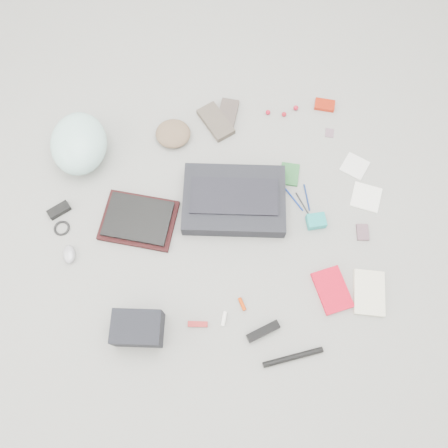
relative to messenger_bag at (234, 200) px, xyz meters
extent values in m
plane|color=gray|center=(-0.08, -0.11, -0.04)|extent=(4.00, 4.00, 0.00)
cube|color=black|center=(0.00, 0.00, 0.00)|extent=(0.56, 0.46, 0.08)
cube|color=black|center=(0.00, 0.00, 0.05)|extent=(0.45, 0.29, 0.01)
cube|color=black|center=(-0.46, 0.01, -0.03)|extent=(0.42, 0.38, 0.02)
cube|color=black|center=(-0.46, 0.01, -0.01)|extent=(0.37, 0.33, 0.02)
ellipsoid|color=#BBF7EF|center=(-0.67, 0.44, 0.06)|extent=(0.32, 0.38, 0.20)
ellipsoid|color=brown|center=(-0.21, 0.44, -0.01)|extent=(0.23, 0.22, 0.06)
cube|color=brown|center=(0.02, 0.47, -0.02)|extent=(0.17, 0.24, 0.03)
cube|color=#544842|center=(0.09, 0.49, -0.03)|extent=(0.16, 0.21, 0.03)
cube|color=black|center=(-0.83, 0.15, -0.03)|extent=(0.12, 0.08, 0.03)
torus|color=black|center=(-0.83, 0.06, -0.03)|extent=(0.10, 0.10, 0.01)
ellipsoid|color=#A09FA7|center=(-0.81, -0.08, -0.02)|extent=(0.06, 0.09, 0.03)
cube|color=black|center=(-0.54, -0.50, 0.03)|extent=(0.24, 0.19, 0.13)
cube|color=maroon|center=(-0.29, -0.53, -0.03)|extent=(0.09, 0.05, 0.01)
cylinder|color=white|center=(-0.18, -0.53, -0.03)|extent=(0.04, 0.07, 0.02)
cylinder|color=#C83402|center=(-0.08, -0.49, -0.03)|extent=(0.03, 0.06, 0.02)
cube|color=black|center=(-0.02, -0.62, -0.03)|extent=(0.15, 0.07, 0.03)
cylinder|color=black|center=(0.07, -0.76, -0.03)|extent=(0.27, 0.03, 0.02)
cube|color=red|center=(0.33, -0.52, -0.03)|extent=(0.15, 0.21, 0.02)
cube|color=beige|center=(0.49, -0.57, -0.03)|extent=(0.20, 0.24, 0.02)
cube|color=#286530|center=(0.31, 0.09, -0.03)|extent=(0.13, 0.15, 0.01)
cylinder|color=navy|center=(0.29, -0.05, -0.04)|extent=(0.06, 0.14, 0.01)
cylinder|color=black|center=(0.32, -0.08, -0.04)|extent=(0.03, 0.12, 0.01)
cylinder|color=navy|center=(0.36, -0.05, -0.04)|extent=(0.02, 0.14, 0.01)
cube|color=teal|center=(0.36, -0.19, -0.02)|extent=(0.09, 0.08, 0.04)
cube|color=#73525E|center=(0.56, -0.29, -0.03)|extent=(0.07, 0.09, 0.01)
cube|color=silver|center=(0.64, 0.06, -0.04)|extent=(0.17, 0.17, 0.01)
cube|color=white|center=(0.64, -0.12, -0.04)|extent=(0.19, 0.19, 0.01)
sphere|color=red|center=(0.30, 0.46, -0.03)|extent=(0.03, 0.03, 0.02)
sphere|color=maroon|center=(0.38, 0.43, -0.03)|extent=(0.03, 0.03, 0.03)
sphere|color=#B6152A|center=(0.45, 0.45, -0.03)|extent=(0.03, 0.03, 0.03)
cube|color=#AE220E|center=(0.60, 0.44, -0.03)|extent=(0.12, 0.10, 0.02)
cube|color=gray|center=(0.58, 0.27, -0.04)|extent=(0.06, 0.07, 0.00)
camera|label=1|loc=(-0.24, -0.81, 1.92)|focal=35.00mm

